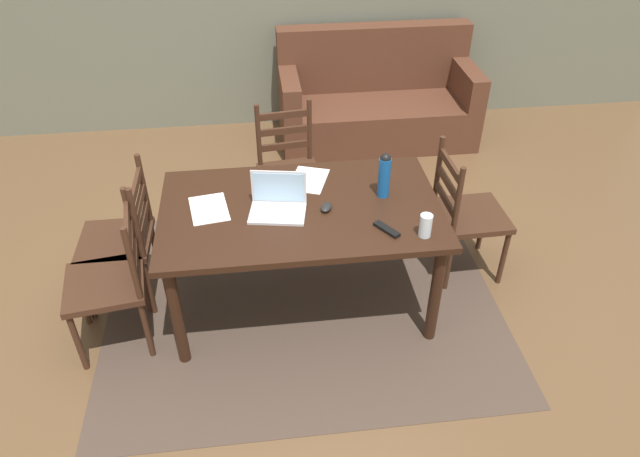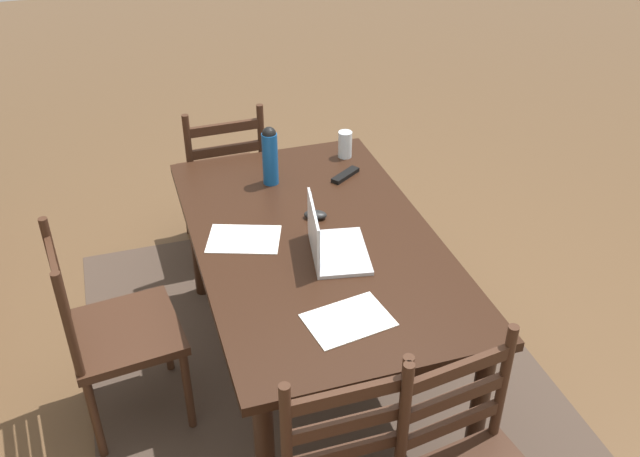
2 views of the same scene
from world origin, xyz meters
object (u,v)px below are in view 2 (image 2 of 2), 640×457
(chair_far_head, at_px, (114,333))
(laptop, at_px, (328,243))
(dining_table, at_px, (316,255))
(computer_mouse, at_px, (315,215))
(drinking_glass, at_px, (345,144))
(chair_right_far, at_px, (223,180))
(tv_remote, at_px, (345,175))
(water_bottle, at_px, (270,155))

(chair_far_head, relative_size, laptop, 2.68)
(dining_table, bearing_deg, chair_far_head, 90.32)
(computer_mouse, bearing_deg, drinking_glass, -7.94)
(laptop, height_order, drinking_glass, laptop)
(laptop, relative_size, computer_mouse, 3.54)
(chair_right_far, bearing_deg, laptop, -170.41)
(dining_table, xyz_separation_m, tv_remote, (0.45, -0.29, 0.10))
(chair_far_head, distance_m, water_bottle, 1.05)
(chair_far_head, height_order, tv_remote, chair_far_head)
(laptop, bearing_deg, computer_mouse, -6.50)
(laptop, distance_m, water_bottle, 0.65)
(chair_far_head, bearing_deg, chair_right_far, -30.87)
(chair_right_far, xyz_separation_m, water_bottle, (-0.61, -0.13, 0.44))
(water_bottle, bearing_deg, drinking_glass, -70.88)
(laptop, bearing_deg, dining_table, 5.93)
(dining_table, relative_size, drinking_glass, 12.20)
(chair_right_far, relative_size, tv_remote, 5.59)
(tv_remote, bearing_deg, dining_table, 113.14)
(laptop, height_order, tv_remote, laptop)
(chair_right_far, relative_size, computer_mouse, 9.50)
(computer_mouse, relative_size, tv_remote, 0.59)
(laptop, height_order, computer_mouse, laptop)
(chair_far_head, relative_size, computer_mouse, 9.50)
(chair_right_far, height_order, drinking_glass, chair_right_far)
(dining_table, distance_m, chair_far_head, 0.89)
(chair_far_head, bearing_deg, water_bottle, -57.62)
(drinking_glass, distance_m, computer_mouse, 0.59)
(dining_table, bearing_deg, laptop, -174.07)
(chair_right_far, relative_size, drinking_glass, 7.02)
(water_bottle, height_order, drinking_glass, water_bottle)
(laptop, height_order, water_bottle, water_bottle)
(drinking_glass, bearing_deg, dining_table, 151.25)
(dining_table, bearing_deg, water_bottle, 7.02)
(laptop, xyz_separation_m, water_bottle, (0.64, 0.08, 0.09))
(chair_right_far, distance_m, drinking_glass, 0.81)
(water_bottle, bearing_deg, chair_far_head, 122.38)
(computer_mouse, height_order, tv_remote, computer_mouse)
(laptop, relative_size, drinking_glass, 2.62)
(drinking_glass, bearing_deg, laptop, 156.30)
(drinking_glass, bearing_deg, water_bottle, 109.12)
(water_bottle, height_order, tv_remote, water_bottle)
(drinking_glass, bearing_deg, chair_far_head, 118.18)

